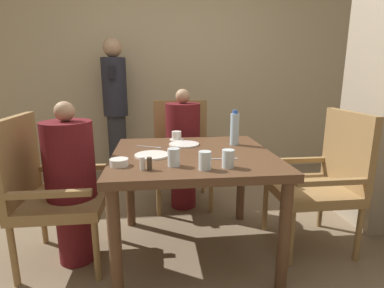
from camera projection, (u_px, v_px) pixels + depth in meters
name	position (u px, v px, depth m)	size (l,w,h in m)	color
ground_plane	(193.00, 251.00, 2.19)	(16.00, 16.00, 0.00)	#7A664C
wall_back	(174.00, 63.00, 3.81)	(8.00, 0.06, 2.80)	tan
dining_table	(193.00, 167.00, 2.05)	(1.08, 1.03, 0.74)	brown
chair_left_side	(48.00, 187.00, 1.96)	(0.55, 0.55, 1.01)	olive
diner_in_left_chair	(71.00, 182.00, 1.98)	(0.32, 0.32, 1.10)	#5B1419
chair_far_side	(182.00, 149.00, 2.98)	(0.55, 0.55, 1.01)	olive
diner_in_far_chair	(183.00, 148.00, 2.82)	(0.32, 0.32, 1.13)	#5B1419
chair_right_side	(324.00, 176.00, 2.18)	(0.55, 0.55, 1.01)	olive
standing_host	(116.00, 106.00, 3.55)	(0.28, 0.32, 1.67)	#2D2D33
plate_main_left	(184.00, 144.00, 2.25)	(0.23, 0.23, 0.01)	white
plate_main_right	(152.00, 155.00, 1.95)	(0.23, 0.23, 0.01)	white
teacup_with_saucer	(177.00, 136.00, 2.41)	(0.11, 0.11, 0.07)	white
bowl_small	(119.00, 162.00, 1.73)	(0.11, 0.11, 0.04)	white
water_bottle	(235.00, 129.00, 2.23)	(0.07, 0.07, 0.26)	silver
glass_tall_near	(228.00, 159.00, 1.70)	(0.07, 0.07, 0.10)	silver
glass_tall_mid	(205.00, 160.00, 1.66)	(0.07, 0.07, 0.10)	silver
glass_tall_far	(174.00, 157.00, 1.73)	(0.07, 0.07, 0.10)	silver
salt_shaker	(142.00, 163.00, 1.65)	(0.03, 0.03, 0.08)	white
pepper_shaker	(149.00, 164.00, 1.66)	(0.03, 0.03, 0.07)	#4C3D2D
fork_beside_plate	(151.00, 147.00, 2.18)	(0.18, 0.10, 0.00)	silver
knife_beside_plate	(223.00, 159.00, 1.88)	(0.21, 0.02, 0.00)	silver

